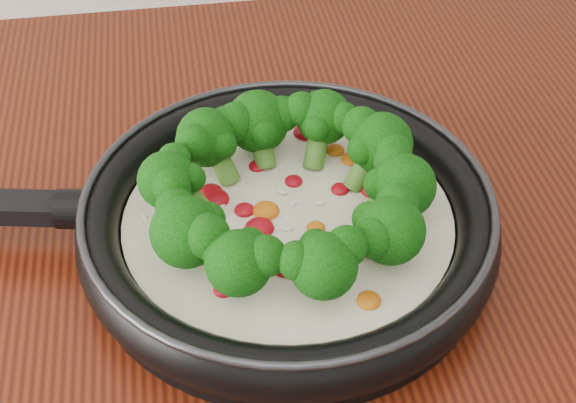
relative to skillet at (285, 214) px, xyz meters
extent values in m
cylinder|color=black|center=(0.00, 0.00, -0.03)|extent=(0.37, 0.37, 0.01)
torus|color=black|center=(0.00, 0.00, -0.01)|extent=(0.39, 0.39, 0.03)
torus|color=#2D2D33|center=(0.00, 0.00, 0.02)|extent=(0.38, 0.38, 0.01)
cylinder|color=black|center=(-0.16, 0.03, 0.00)|extent=(0.04, 0.04, 0.03)
cylinder|color=white|center=(0.00, 0.00, -0.01)|extent=(0.31, 0.31, 0.02)
ellipsoid|color=#9B0712|center=(0.04, 0.10, 0.00)|extent=(0.03, 0.03, 0.01)
ellipsoid|color=#9B0712|center=(-0.01, -0.06, 0.00)|extent=(0.02, 0.02, 0.01)
ellipsoid|color=#CD610D|center=(-0.06, 0.02, 0.00)|extent=(0.03, 0.03, 0.01)
ellipsoid|color=#9B0712|center=(-0.05, 0.03, 0.00)|extent=(0.03, 0.03, 0.01)
ellipsoid|color=#9B0712|center=(0.10, 0.03, 0.00)|extent=(0.03, 0.03, 0.01)
ellipsoid|color=#CD610D|center=(-0.01, 0.01, 0.00)|extent=(0.03, 0.03, 0.01)
ellipsoid|color=#9B0712|center=(-0.01, 0.06, 0.00)|extent=(0.02, 0.02, 0.01)
ellipsoid|color=#9B0712|center=(-0.03, 0.01, 0.00)|extent=(0.02, 0.02, 0.01)
ellipsoid|color=#CD610D|center=(0.07, 0.06, 0.00)|extent=(0.02, 0.02, 0.01)
ellipsoid|color=#9B0712|center=(0.05, 0.02, 0.00)|extent=(0.02, 0.02, 0.01)
ellipsoid|color=#9B0712|center=(-0.06, -0.07, 0.00)|extent=(0.02, 0.02, 0.01)
ellipsoid|color=#CD610D|center=(-0.08, 0.04, 0.00)|extent=(0.03, 0.03, 0.01)
ellipsoid|color=#9B0712|center=(0.07, 0.04, 0.00)|extent=(0.02, 0.02, 0.01)
ellipsoid|color=#9B0712|center=(-0.06, 0.03, 0.00)|extent=(0.02, 0.02, 0.01)
ellipsoid|color=#CD610D|center=(0.02, -0.02, 0.00)|extent=(0.02, 0.02, 0.01)
ellipsoid|color=#9B0712|center=(-0.02, -0.01, 0.00)|extent=(0.03, 0.03, 0.01)
ellipsoid|color=#9B0712|center=(0.01, 0.04, 0.00)|extent=(0.02, 0.02, 0.01)
ellipsoid|color=#CD610D|center=(0.05, -0.05, 0.00)|extent=(0.02, 0.02, 0.01)
ellipsoid|color=#9B0712|center=(0.05, -0.05, 0.00)|extent=(0.03, 0.03, 0.01)
ellipsoid|color=#9B0712|center=(0.07, 0.02, 0.00)|extent=(0.02, 0.02, 0.01)
ellipsoid|color=#CD610D|center=(0.04, -0.10, 0.00)|extent=(0.03, 0.03, 0.01)
ellipsoid|color=#9B0712|center=(-0.06, 0.04, 0.00)|extent=(0.03, 0.03, 0.01)
ellipsoid|color=#9B0712|center=(0.10, 0.01, 0.00)|extent=(0.03, 0.03, 0.01)
ellipsoid|color=#CD610D|center=(0.06, 0.07, 0.00)|extent=(0.02, 0.02, 0.01)
ellipsoid|color=white|center=(0.00, 0.00, 0.00)|extent=(0.01, 0.01, 0.00)
ellipsoid|color=white|center=(0.01, 0.01, 0.00)|extent=(0.01, 0.01, 0.00)
ellipsoid|color=white|center=(0.00, -0.02, 0.00)|extent=(0.01, 0.01, 0.00)
ellipsoid|color=white|center=(0.03, 0.01, 0.00)|extent=(0.01, 0.01, 0.00)
ellipsoid|color=white|center=(-0.01, 0.07, 0.00)|extent=(0.01, 0.01, 0.00)
ellipsoid|color=white|center=(0.03, 0.10, 0.00)|extent=(0.01, 0.01, 0.00)
ellipsoid|color=white|center=(-0.04, 0.05, 0.00)|extent=(0.01, 0.00, 0.00)
ellipsoid|color=white|center=(-0.05, 0.02, 0.00)|extent=(0.01, 0.01, 0.00)
ellipsoid|color=white|center=(-0.06, -0.04, 0.00)|extent=(0.01, 0.01, 0.00)
ellipsoid|color=white|center=(-0.08, -0.01, 0.00)|extent=(0.01, 0.01, 0.00)
ellipsoid|color=white|center=(-0.07, 0.00, 0.00)|extent=(0.01, 0.01, 0.00)
ellipsoid|color=white|center=(-0.11, 0.02, 0.00)|extent=(0.01, 0.01, 0.00)
ellipsoid|color=white|center=(-0.03, -0.03, 0.00)|extent=(0.01, 0.01, 0.00)
ellipsoid|color=white|center=(0.02, -0.03, 0.00)|extent=(0.01, 0.00, 0.00)
ellipsoid|color=white|center=(0.02, -0.05, 0.00)|extent=(0.01, 0.01, 0.00)
ellipsoid|color=white|center=(0.00, -0.01, 0.00)|extent=(0.01, 0.01, 0.00)
ellipsoid|color=white|center=(0.09, 0.03, 0.00)|extent=(0.01, 0.01, 0.00)
ellipsoid|color=white|center=(-0.05, 0.09, 0.00)|extent=(0.01, 0.01, 0.00)
ellipsoid|color=white|center=(0.00, -0.02, 0.00)|extent=(0.01, 0.01, 0.00)
ellipsoid|color=white|center=(-0.01, -0.02, 0.00)|extent=(0.01, 0.01, 0.00)
ellipsoid|color=white|center=(0.00, 0.03, 0.00)|extent=(0.01, 0.01, 0.00)
ellipsoid|color=white|center=(-0.03, 0.01, 0.00)|extent=(0.01, 0.01, 0.00)
ellipsoid|color=white|center=(0.01, 0.01, 0.00)|extent=(0.01, 0.01, 0.00)
ellipsoid|color=white|center=(-0.03, -0.04, 0.00)|extent=(0.01, 0.01, 0.00)
ellipsoid|color=white|center=(0.08, 0.00, 0.00)|extent=(0.01, 0.01, 0.00)
cylinder|color=#53892D|center=(0.07, -0.01, 0.01)|extent=(0.03, 0.02, 0.04)
sphere|color=black|center=(0.09, -0.02, 0.03)|extent=(0.06, 0.06, 0.05)
sphere|color=black|center=(0.09, 0.00, 0.04)|extent=(0.04, 0.04, 0.03)
sphere|color=black|center=(0.08, -0.03, 0.04)|extent=(0.03, 0.03, 0.03)
sphere|color=black|center=(0.07, -0.01, 0.03)|extent=(0.03, 0.03, 0.03)
cylinder|color=#53892D|center=(0.07, 0.03, 0.01)|extent=(0.04, 0.03, 0.04)
sphere|color=black|center=(0.08, 0.04, 0.03)|extent=(0.06, 0.06, 0.05)
sphere|color=black|center=(0.07, 0.05, 0.04)|extent=(0.04, 0.04, 0.03)
sphere|color=black|center=(0.09, 0.02, 0.04)|extent=(0.04, 0.04, 0.03)
sphere|color=black|center=(0.07, 0.03, 0.03)|extent=(0.03, 0.03, 0.03)
cylinder|color=#53892D|center=(0.04, 0.06, 0.01)|extent=(0.03, 0.04, 0.04)
sphere|color=black|center=(0.05, 0.08, 0.03)|extent=(0.06, 0.06, 0.05)
sphere|color=black|center=(0.03, 0.08, 0.04)|extent=(0.03, 0.03, 0.03)
sphere|color=black|center=(0.06, 0.07, 0.04)|extent=(0.03, 0.03, 0.03)
sphere|color=black|center=(0.04, 0.06, 0.03)|extent=(0.03, 0.03, 0.02)
cylinder|color=#53892D|center=(-0.01, 0.07, 0.01)|extent=(0.02, 0.03, 0.04)
sphere|color=black|center=(-0.01, 0.09, 0.03)|extent=(0.06, 0.06, 0.05)
sphere|color=black|center=(-0.03, 0.08, 0.04)|extent=(0.04, 0.04, 0.03)
sphere|color=black|center=(0.01, 0.08, 0.03)|extent=(0.04, 0.04, 0.03)
sphere|color=black|center=(-0.01, 0.07, 0.03)|extent=(0.03, 0.03, 0.03)
cylinder|color=#53892D|center=(-0.04, 0.05, 0.01)|extent=(0.03, 0.04, 0.04)
sphere|color=black|center=(-0.05, 0.07, 0.03)|extent=(0.06, 0.06, 0.05)
sphere|color=black|center=(-0.06, 0.05, 0.04)|extent=(0.04, 0.04, 0.03)
sphere|color=black|center=(-0.04, 0.08, 0.04)|extent=(0.03, 0.03, 0.03)
sphere|color=black|center=(-0.04, 0.05, 0.03)|extent=(0.03, 0.03, 0.02)
cylinder|color=#53892D|center=(-0.07, 0.01, 0.01)|extent=(0.04, 0.02, 0.04)
sphere|color=black|center=(-0.09, 0.01, 0.04)|extent=(0.05, 0.05, 0.05)
sphere|color=black|center=(-0.09, 0.00, 0.04)|extent=(0.03, 0.03, 0.03)
sphere|color=black|center=(-0.08, 0.03, 0.04)|extent=(0.03, 0.03, 0.03)
sphere|color=black|center=(-0.07, 0.01, 0.04)|extent=(0.03, 0.03, 0.02)
cylinder|color=#53892D|center=(-0.06, -0.03, 0.01)|extent=(0.04, 0.03, 0.04)
sphere|color=black|center=(-0.08, -0.04, 0.03)|extent=(0.06, 0.06, 0.05)
sphere|color=black|center=(-0.06, -0.06, 0.04)|extent=(0.04, 0.04, 0.03)
sphere|color=black|center=(-0.08, -0.02, 0.04)|extent=(0.04, 0.04, 0.03)
sphere|color=black|center=(-0.06, -0.03, 0.03)|extent=(0.03, 0.03, 0.03)
cylinder|color=#53892D|center=(-0.04, -0.06, 0.01)|extent=(0.03, 0.04, 0.04)
sphere|color=black|center=(-0.04, -0.08, 0.03)|extent=(0.06, 0.06, 0.05)
sphere|color=black|center=(-0.03, -0.08, 0.04)|extent=(0.03, 0.03, 0.03)
sphere|color=black|center=(-0.06, -0.06, 0.04)|extent=(0.03, 0.03, 0.03)
sphere|color=black|center=(-0.03, -0.06, 0.03)|extent=(0.03, 0.03, 0.02)
cylinder|color=#53892D|center=(0.01, -0.07, 0.01)|extent=(0.02, 0.04, 0.04)
sphere|color=black|center=(0.01, -0.09, 0.03)|extent=(0.06, 0.06, 0.05)
sphere|color=black|center=(0.03, -0.08, 0.04)|extent=(0.03, 0.03, 0.03)
sphere|color=black|center=(-0.01, -0.09, 0.04)|extent=(0.03, 0.03, 0.03)
sphere|color=black|center=(0.01, -0.07, 0.04)|extent=(0.03, 0.03, 0.02)
cylinder|color=#53892D|center=(0.05, -0.05, 0.01)|extent=(0.04, 0.04, 0.04)
sphere|color=black|center=(0.07, -0.06, 0.03)|extent=(0.06, 0.06, 0.05)
sphere|color=black|center=(0.08, -0.05, 0.04)|extent=(0.04, 0.04, 0.03)
sphere|color=black|center=(0.05, -0.07, 0.04)|extent=(0.03, 0.03, 0.03)
sphere|color=black|center=(0.05, -0.05, 0.03)|extent=(0.03, 0.03, 0.03)
camera|label=1|loc=(-0.07, -0.46, 0.43)|focal=49.75mm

